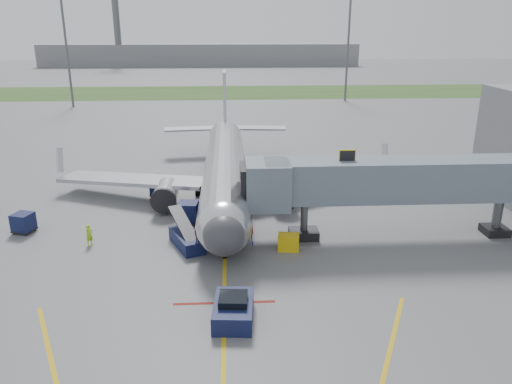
{
  "coord_description": "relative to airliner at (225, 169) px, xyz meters",
  "views": [
    {
      "loc": [
        0.47,
        -29.71,
        15.61
      ],
      "look_at": [
        2.46,
        6.75,
        3.2
      ],
      "focal_mm": 35.0,
      "sensor_mm": 36.0,
      "label": 1
    }
  ],
  "objects": [
    {
      "name": "ground",
      "position": [
        -0.0,
        -15.25,
        -2.65
      ],
      "size": [
        400.0,
        400.0,
        0.0
      ],
      "primitive_type": "plane",
      "color": "#565659",
      "rests_on": "ground"
    },
    {
      "name": "grass_strip",
      "position": [
        -0.0,
        74.75,
        -2.64
      ],
      "size": [
        300.0,
        25.0,
        0.01
      ],
      "primitive_type": "cube",
      "color": "#2D4C1E",
      "rests_on": "ground"
    },
    {
      "name": "apron_markings",
      "position": [
        -0.0,
        -22.65,
        -2.64
      ],
      "size": [
        21.52,
        50.0,
        0.01
      ],
      "color": "gold",
      "rests_on": "ground"
    },
    {
      "name": "airliner",
      "position": [
        0.0,
        0.0,
        0.0
      ],
      "size": [
        32.1,
        35.67,
        10.25
      ],
      "color": "silver",
      "rests_on": "ground"
    },
    {
      "name": "jet_bridge",
      "position": [
        12.86,
        -10.25,
        1.82
      ],
      "size": [
        25.3,
        4.0,
        6.9
      ],
      "color": "slate",
      "rests_on": "ground"
    },
    {
      "name": "light_mast_left",
      "position": [
        -30.0,
        54.75,
        8.13
      ],
      "size": [
        2.0,
        0.44,
        20.4
      ],
      "color": "#595B60",
      "rests_on": "ground"
    },
    {
      "name": "light_mast_right",
      "position": [
        25.0,
        59.75,
        8.13
      ],
      "size": [
        2.0,
        0.44,
        20.4
      ],
      "color": "#595B60",
      "rests_on": "ground"
    },
    {
      "name": "distant_terminal",
      "position": [
        -10.0,
        154.75,
        1.35
      ],
      "size": [
        120.0,
        14.0,
        8.0
      ],
      "primitive_type": "cube",
      "color": "slate",
      "rests_on": "ground"
    },
    {
      "name": "control_tower",
      "position": [
        -40.0,
        149.75,
        14.68
      ],
      "size": [
        4.0,
        4.0,
        30.0
      ],
      "color": "#595B60",
      "rests_on": "ground"
    },
    {
      "name": "pushback_tug",
      "position": [
        0.52,
        -20.97,
        -2.04
      ],
      "size": [
        2.39,
        3.64,
        1.45
      ],
      "color": "#0C1B38",
      "rests_on": "ground"
    },
    {
      "name": "baggage_cart_a",
      "position": [
        -15.76,
        -7.89,
        -1.85
      ],
      "size": [
        1.81,
        1.81,
        1.55
      ],
      "color": "#0C1B38",
      "rests_on": "ground"
    },
    {
      "name": "baggage_cart_b",
      "position": [
        -6.01,
        0.21,
        -1.67
      ],
      "size": [
        2.25,
        2.25,
        1.91
      ],
      "color": "#0C1B38",
      "rests_on": "ground"
    },
    {
      "name": "baggage_cart_c",
      "position": [
        -3.0,
        -6.6,
        -1.75
      ],
      "size": [
        1.78,
        1.78,
        1.75
      ],
      "color": "#0C1B38",
      "rests_on": "ground"
    },
    {
      "name": "belt_loader",
      "position": [
        -2.8,
        -11.21,
        -2.07
      ],
      "size": [
        3.05,
        4.85,
        2.31
      ],
      "color": "#0C1B38",
      "rests_on": "ground"
    },
    {
      "name": "ground_power_cart",
      "position": [
        4.6,
        -12.25,
        -2.05
      ],
      "size": [
        1.63,
        1.21,
        1.2
      ],
      "color": "#DEB50D",
      "rests_on": "ground"
    },
    {
      "name": "ramp_worker",
      "position": [
        -9.96,
        -10.62,
        -1.85
      ],
      "size": [
        0.67,
        0.69,
        1.59
      ],
      "primitive_type": "imported",
      "rotation": [
        0.0,
        0.0,
        0.87
      ],
      "color": "#A5DB19",
      "rests_on": "ground"
    }
  ]
}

